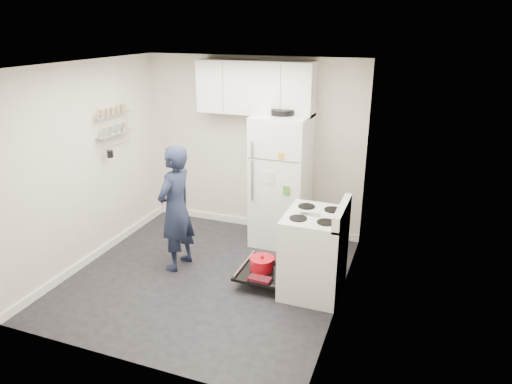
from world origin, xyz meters
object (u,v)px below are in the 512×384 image
at_px(open_oven_door, 263,267).
at_px(person, 176,209).
at_px(electric_range, 313,254).
at_px(refrigerator, 281,180).

relative_size(open_oven_door, person, 0.45).
xyz_separation_m(electric_range, refrigerator, (-0.72, 1.10, 0.44)).
bearing_deg(open_oven_door, electric_range, 1.06).
height_order(electric_range, person, person).
bearing_deg(open_oven_door, refrigerator, 96.72).
relative_size(refrigerator, person, 1.19).
xyz_separation_m(refrigerator, person, (-0.99, -1.14, -0.12)).
height_order(electric_range, open_oven_door, electric_range).
distance_m(open_oven_door, refrigerator, 1.33).
bearing_deg(person, open_oven_door, 97.98).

